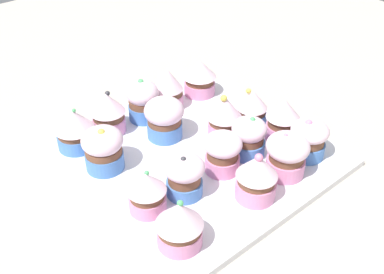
{
  "coord_description": "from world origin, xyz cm",
  "views": [
    {
      "loc": [
        -45.65,
        39.36,
        47.49
      ],
      "look_at": [
        0.0,
        0.0,
        4.2
      ],
      "focal_mm": 43.96,
      "sensor_mm": 36.0,
      "label": 1
    }
  ],
  "objects_px": {
    "cupcake_2": "(252,108)",
    "cupcake_17": "(75,128)",
    "cupcake_3": "(200,77)",
    "cupcake_15": "(147,191)",
    "cupcake_10": "(164,117)",
    "cupcake_5": "(249,137)",
    "cupcake_1": "(283,118)",
    "cupcake_16": "(103,148)",
    "cupcake_7": "(168,88)",
    "cupcake_0": "(309,138)",
    "cupcake_6": "(224,115)",
    "cupcake_8": "(256,177)",
    "cupcake_14": "(179,224)",
    "cupcake_9": "(223,152)",
    "cupcake_13": "(108,112)",
    "cupcake_12": "(184,175)",
    "baking_tray": "(192,155)",
    "cupcake_11": "(144,99)",
    "cupcake_4": "(287,154)"
  },
  "relations": [
    {
      "from": "cupcake_4",
      "to": "cupcake_13",
      "type": "relative_size",
      "value": 0.94
    },
    {
      "from": "cupcake_14",
      "to": "cupcake_17",
      "type": "bearing_deg",
      "value": -0.99
    },
    {
      "from": "cupcake_6",
      "to": "cupcake_16",
      "type": "distance_m",
      "value": 0.2
    },
    {
      "from": "cupcake_8",
      "to": "cupcake_1",
      "type": "bearing_deg",
      "value": -62.98
    },
    {
      "from": "cupcake_5",
      "to": "cupcake_8",
      "type": "relative_size",
      "value": 0.92
    },
    {
      "from": "cupcake_2",
      "to": "cupcake_9",
      "type": "distance_m",
      "value": 0.14
    },
    {
      "from": "cupcake_15",
      "to": "cupcake_16",
      "type": "bearing_deg",
      "value": -2.37
    },
    {
      "from": "baking_tray",
      "to": "cupcake_15",
      "type": "xyz_separation_m",
      "value": [
        -0.06,
        0.13,
        0.04
      ]
    },
    {
      "from": "cupcake_0",
      "to": "cupcake_11",
      "type": "relative_size",
      "value": 0.86
    },
    {
      "from": "cupcake_1",
      "to": "baking_tray",
      "type": "bearing_deg",
      "value": 64.6
    },
    {
      "from": "cupcake_6",
      "to": "cupcake_17",
      "type": "xyz_separation_m",
      "value": [
        0.13,
        0.2,
        -0.0
      ]
    },
    {
      "from": "cupcake_17",
      "to": "cupcake_4",
      "type": "bearing_deg",
      "value": -142.42
    },
    {
      "from": "cupcake_1",
      "to": "cupcake_15",
      "type": "distance_m",
      "value": 0.27
    },
    {
      "from": "cupcake_0",
      "to": "cupcake_12",
      "type": "xyz_separation_m",
      "value": [
        0.06,
        0.21,
        0.0
      ]
    },
    {
      "from": "cupcake_14",
      "to": "cupcake_1",
      "type": "bearing_deg",
      "value": -76.07
    },
    {
      "from": "cupcake_1",
      "to": "cupcake_3",
      "type": "relative_size",
      "value": 1.07
    },
    {
      "from": "cupcake_11",
      "to": "cupcake_17",
      "type": "xyz_separation_m",
      "value": [
        0.0,
        0.14,
        -0.0
      ]
    },
    {
      "from": "cupcake_0",
      "to": "cupcake_4",
      "type": "relative_size",
      "value": 0.93
    },
    {
      "from": "cupcake_12",
      "to": "cupcake_13",
      "type": "height_order",
      "value": "cupcake_13"
    },
    {
      "from": "cupcake_9",
      "to": "cupcake_16",
      "type": "height_order",
      "value": "cupcake_16"
    },
    {
      "from": "cupcake_8",
      "to": "cupcake_16",
      "type": "height_order",
      "value": "cupcake_8"
    },
    {
      "from": "cupcake_0",
      "to": "cupcake_6",
      "type": "distance_m",
      "value": 0.14
    },
    {
      "from": "cupcake_6",
      "to": "cupcake_17",
      "type": "relative_size",
      "value": 1.11
    },
    {
      "from": "baking_tray",
      "to": "cupcake_12",
      "type": "height_order",
      "value": "cupcake_12"
    },
    {
      "from": "cupcake_9",
      "to": "cupcake_13",
      "type": "xyz_separation_m",
      "value": [
        0.2,
        0.07,
        0.0
      ]
    },
    {
      "from": "cupcake_5",
      "to": "cupcake_1",
      "type": "bearing_deg",
      "value": -93.18
    },
    {
      "from": "cupcake_4",
      "to": "cupcake_14",
      "type": "bearing_deg",
      "value": 90.89
    },
    {
      "from": "cupcake_2",
      "to": "cupcake_8",
      "type": "relative_size",
      "value": 0.93
    },
    {
      "from": "cupcake_3",
      "to": "cupcake_15",
      "type": "height_order",
      "value": "cupcake_3"
    },
    {
      "from": "cupcake_7",
      "to": "cupcake_17",
      "type": "relative_size",
      "value": 1.05
    },
    {
      "from": "cupcake_4",
      "to": "cupcake_9",
      "type": "relative_size",
      "value": 1.09
    },
    {
      "from": "cupcake_2",
      "to": "cupcake_17",
      "type": "height_order",
      "value": "cupcake_17"
    },
    {
      "from": "cupcake_0",
      "to": "cupcake_6",
      "type": "relative_size",
      "value": 0.83
    },
    {
      "from": "cupcake_5",
      "to": "cupcake_16",
      "type": "height_order",
      "value": "cupcake_16"
    },
    {
      "from": "cupcake_14",
      "to": "cupcake_8",
      "type": "bearing_deg",
      "value": -91.23
    },
    {
      "from": "cupcake_1",
      "to": "cupcake_13",
      "type": "relative_size",
      "value": 0.98
    },
    {
      "from": "cupcake_10",
      "to": "cupcake_17",
      "type": "xyz_separation_m",
      "value": [
        0.07,
        0.13,
        -0.0
      ]
    },
    {
      "from": "baking_tray",
      "to": "cupcake_11",
      "type": "distance_m",
      "value": 0.14
    },
    {
      "from": "baking_tray",
      "to": "cupcake_7",
      "type": "xyz_separation_m",
      "value": [
        0.14,
        -0.06,
        0.04
      ]
    },
    {
      "from": "cupcake_4",
      "to": "cupcake_9",
      "type": "distance_m",
      "value": 0.1
    },
    {
      "from": "cupcake_2",
      "to": "cupcake_4",
      "type": "height_order",
      "value": "same"
    },
    {
      "from": "cupcake_2",
      "to": "cupcake_4",
      "type": "relative_size",
      "value": 0.99
    },
    {
      "from": "cupcake_2",
      "to": "cupcake_10",
      "type": "xyz_separation_m",
      "value": [
        0.07,
        0.14,
        0.0
      ]
    },
    {
      "from": "cupcake_7",
      "to": "cupcake_2",
      "type": "bearing_deg",
      "value": -153.12
    },
    {
      "from": "cupcake_2",
      "to": "cupcake_17",
      "type": "xyz_separation_m",
      "value": [
        0.14,
        0.26,
        0.0
      ]
    },
    {
      "from": "cupcake_4",
      "to": "cupcake_7",
      "type": "xyz_separation_m",
      "value": [
        0.27,
        0.01,
        0.0
      ]
    },
    {
      "from": "cupcake_16",
      "to": "cupcake_7",
      "type": "bearing_deg",
      "value": -67.52
    },
    {
      "from": "cupcake_0",
      "to": "cupcake_17",
      "type": "height_order",
      "value": "cupcake_17"
    },
    {
      "from": "cupcake_0",
      "to": "cupcake_7",
      "type": "relative_size",
      "value": 0.88
    },
    {
      "from": "cupcake_7",
      "to": "cupcake_1",
      "type": "bearing_deg",
      "value": -158.08
    }
  ]
}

